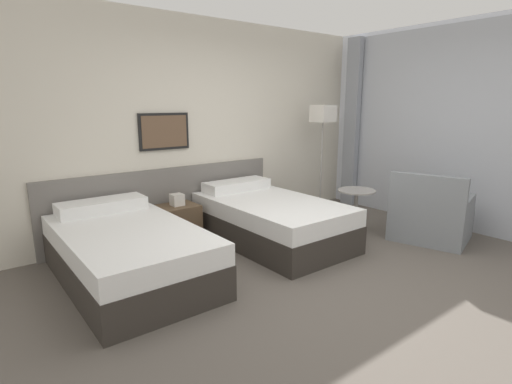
# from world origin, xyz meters

# --- Properties ---
(ground_plane) EXTENTS (16.00, 16.00, 0.00)m
(ground_plane) POSITION_xyz_m (0.00, 0.00, 0.00)
(ground_plane) COLOR #5B544C
(wall_headboard) EXTENTS (10.00, 0.10, 2.70)m
(wall_headboard) POSITION_xyz_m (-0.04, 2.25, 1.29)
(wall_headboard) COLOR beige
(wall_headboard) RESTS_ON ground_plane
(wall_window) EXTENTS (0.21, 4.73, 2.70)m
(wall_window) POSITION_xyz_m (2.59, -0.03, 1.34)
(wall_window) COLOR white
(wall_window) RESTS_ON ground_plane
(bed_near_door) EXTENTS (1.12, 1.92, 0.65)m
(bed_near_door) POSITION_xyz_m (-1.50, 1.24, 0.27)
(bed_near_door) COLOR #332D28
(bed_near_door) RESTS_ON ground_plane
(bed_near_window) EXTENTS (1.12, 1.92, 0.65)m
(bed_near_window) POSITION_xyz_m (0.26, 1.24, 0.27)
(bed_near_window) COLOR #332D28
(bed_near_window) RESTS_ON ground_plane
(nightstand) EXTENTS (0.47, 0.40, 0.59)m
(nightstand) POSITION_xyz_m (-0.62, 1.95, 0.23)
(nightstand) COLOR brown
(nightstand) RESTS_ON ground_plane
(floor_lamp) EXTENTS (0.28, 0.28, 1.62)m
(floor_lamp) POSITION_xyz_m (1.66, 1.74, 1.40)
(floor_lamp) COLOR #9E9993
(floor_lamp) RESTS_ON ground_plane
(side_table) EXTENTS (0.47, 0.47, 0.58)m
(side_table) POSITION_xyz_m (1.31, 0.80, 0.40)
(side_table) COLOR gray
(side_table) RESTS_ON ground_plane
(armchair) EXTENTS (1.00, 1.03, 0.85)m
(armchair) POSITION_xyz_m (1.85, 0.09, 0.26)
(armchair) COLOR gray
(armchair) RESTS_ON ground_plane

